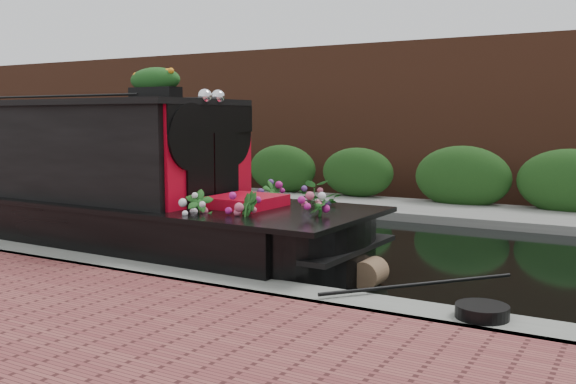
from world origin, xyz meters
The scene contains 8 objects.
ground centered at (0.00, 0.00, 0.00)m, with size 80.00×80.00×0.00m, color black.
near_bank_coping centered at (0.00, -3.30, 0.00)m, with size 40.00×0.60×0.50m, color gray.
far_bank_path centered at (0.00, 4.20, 0.00)m, with size 40.00×2.40×0.34m, color gray.
far_hedge centered at (0.00, 5.10, 0.00)m, with size 40.00×1.10×2.80m, color #1D4316.
far_brick_wall centered at (0.00, 7.20, 0.00)m, with size 40.00×1.00×8.00m, color brown.
narrowboat centered at (-3.63, -1.90, 0.89)m, with size 12.83×2.49×3.02m.
rope_fender centered at (3.14, -1.90, 0.17)m, with size 0.35×0.35×0.41m, color brown.
coiled_mooring_rope centered at (4.81, -3.26, 0.31)m, with size 0.49×0.49×0.12m, color black.
Camera 1 is at (6.12, -9.05, 2.07)m, focal length 40.00 mm.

